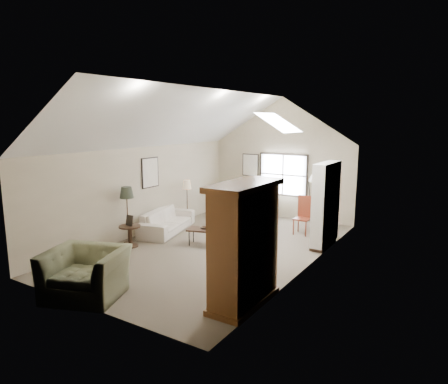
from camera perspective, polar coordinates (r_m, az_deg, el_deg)
The scene contains 18 objects.
room_shell at distance 9.91m, azimuth -1.25°, elevation 9.98°, with size 5.01×8.01×4.00m.
window at distance 13.48m, azimuth 8.45°, elevation 2.46°, with size 1.72×0.08×1.42m, color black.
skylight at distance 10.08m, azimuth 7.92°, elevation 9.96°, with size 0.80×1.20×0.52m, color white, non-canonical shape.
wall_art at distance 12.67m, azimuth -3.50°, elevation 3.33°, with size 1.97×3.71×0.88m.
armoire at distance 7.07m, azimuth 2.91°, elevation -7.54°, with size 0.60×1.50×2.20m, color brown.
tv_alcove at distance 10.57m, azimuth 14.35°, elevation -1.56°, with size 0.32×1.30×2.10m, color white.
media_console at distance 10.78m, azimuth 14.05°, elevation -5.97°, with size 0.34×1.18×0.60m, color #382316.
tv_panel at distance 10.63m, azimuth 14.19°, elevation -2.76°, with size 0.05×0.90×0.55m, color black.
sofa at distance 11.89m, azimuth -8.13°, elevation -4.10°, with size 2.23×0.87×0.65m, color beige.
armchair_near at distance 8.00m, azimuth -19.14°, elevation -10.92°, with size 1.38×1.20×0.90m, color #6F724F.
armchair_far at distance 13.61m, azimuth 4.99°, elevation -1.57°, with size 1.01×1.03×0.94m, color #6A6C4B.
coffee_table at distance 10.58m, azimuth -2.84°, elevation -6.43°, with size 0.86×0.48×0.44m, color #351E15.
bowl at distance 10.51m, azimuth -2.85°, elevation -5.15°, with size 0.21×0.21×0.05m, color #3A2A17.
side_table at distance 10.71m, azimuth -13.26°, elevation -6.15°, with size 0.56×0.56×0.56m, color #372216.
side_chair at distance 11.68m, azimuth 11.13°, elevation -3.31°, with size 0.43×0.43×1.11m, color maroon.
tripod_lamp at distance 12.89m, azimuth 12.99°, elevation -0.67°, with size 0.50×0.50×1.74m, color white, non-canonical shape.
dark_lamp at distance 10.91m, azimuth -13.61°, elevation -3.16°, with size 0.37×0.37×1.56m, color black, non-canonical shape.
tan_lamp at distance 12.82m, azimuth -5.28°, elevation -1.27°, with size 0.28×0.28×1.40m, color tan, non-canonical shape.
Camera 1 is at (5.45, -8.28, 3.27)m, focal length 32.00 mm.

